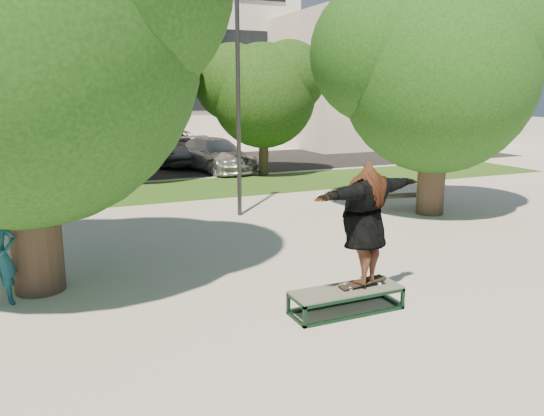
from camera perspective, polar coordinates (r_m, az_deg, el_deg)
name	(u,v)px	position (r m, az deg, el deg)	size (l,w,h in m)	color
ground	(283,275)	(10.10, 1.19, -7.19)	(120.00, 120.00, 0.00)	#A19D94
grass_strip	(196,189)	(19.10, -8.23, 2.07)	(30.00, 4.00, 0.02)	#274E16
asphalt_strip	(135,167)	(25.17, -14.50, 4.26)	(40.00, 8.00, 0.01)	black
tree_left	(9,25)	(9.77, -26.48, 17.25)	(6.96, 5.95, 7.12)	#38281E
tree_right	(434,65)	(15.39, 17.04, 14.50)	(6.24, 5.33, 6.51)	#38281E
bg_tree_mid	(118,74)	(20.91, -16.22, 13.63)	(5.76, 4.92, 6.24)	#38281E
bg_tree_right	(261,89)	(21.89, -1.16, 12.65)	(5.04, 4.31, 5.43)	#38281E
lamppost	(238,101)	(14.52, -3.65, 11.43)	(0.25, 0.15, 6.11)	#2D2D30
office_building	(58,23)	(40.90, -22.03, 17.99)	(30.00, 14.12, 16.00)	silver
side_building	(386,83)	(37.73, 12.14, 13.03)	(15.00, 10.00, 8.00)	beige
grind_box	(346,300)	(8.51, 7.99, -9.79)	(1.80, 0.60, 0.38)	black
skater_rig	(365,223)	(8.28, 9.94, -1.58)	(2.44, 1.30, 2.00)	white
bench	(392,197)	(16.02, 12.74, 1.15)	(2.75, 0.83, 0.42)	#4E402F
car_dark	(43,157)	(24.95, -23.43, 5.09)	(1.40, 4.03, 1.33)	black
car_grey	(176,147)	(25.98, -10.25, 6.43)	(2.60, 5.63, 1.57)	slate
car_silver_b	(215,155)	(23.38, -6.11, 5.73)	(1.99, 4.89, 1.42)	#B5B4B9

